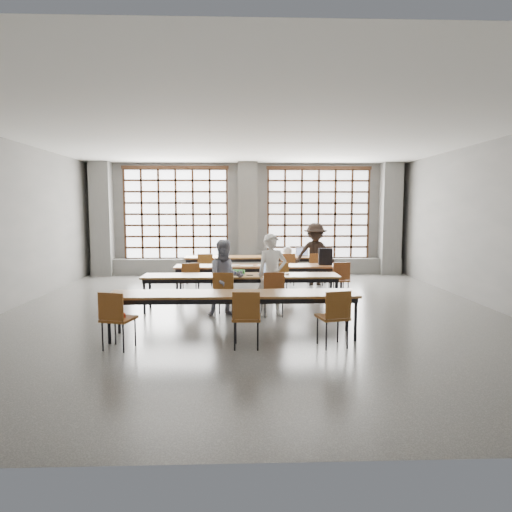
% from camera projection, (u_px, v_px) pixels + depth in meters
% --- Properties ---
extents(floor, '(11.00, 11.00, 0.00)m').
position_uv_depth(floor, '(252.00, 312.00, 9.22)').
color(floor, '#51504E').
rests_on(floor, ground).
extents(ceiling, '(11.00, 11.00, 0.00)m').
position_uv_depth(ceiling, '(252.00, 135.00, 8.85)').
color(ceiling, silver).
rests_on(ceiling, floor).
extents(wall_back, '(10.00, 0.00, 10.00)m').
position_uv_depth(wall_back, '(248.00, 219.00, 14.50)').
color(wall_back, '#5C5C5A').
rests_on(wall_back, floor).
extents(wall_front, '(10.00, 0.00, 10.00)m').
position_uv_depth(wall_front, '(271.00, 252.00, 3.57)').
color(wall_front, '#5C5C5A').
rests_on(wall_front, floor).
extents(wall_right, '(0.00, 11.00, 11.00)m').
position_uv_depth(wall_right, '(499.00, 225.00, 9.21)').
color(wall_right, '#5C5C5A').
rests_on(wall_right, floor).
extents(column_left, '(0.60, 0.55, 3.50)m').
position_uv_depth(column_left, '(102.00, 219.00, 14.06)').
color(column_left, '#5B5B59').
rests_on(column_left, floor).
extents(column_mid, '(0.60, 0.55, 3.50)m').
position_uv_depth(column_mid, '(248.00, 219.00, 14.22)').
color(column_mid, '#5B5B59').
rests_on(column_mid, floor).
extents(column_right, '(0.60, 0.55, 3.50)m').
position_uv_depth(column_right, '(390.00, 219.00, 14.38)').
color(column_right, '#5B5B59').
rests_on(column_right, floor).
extents(window_left, '(3.32, 0.12, 3.00)m').
position_uv_depth(window_left, '(176.00, 214.00, 14.33)').
color(window_left, white).
rests_on(window_left, wall_back).
extents(window_right, '(3.32, 0.12, 3.00)m').
position_uv_depth(window_right, '(318.00, 214.00, 14.48)').
color(window_right, white).
rests_on(window_right, wall_back).
extents(sill_ledge, '(9.80, 0.35, 0.50)m').
position_uv_depth(sill_ledge, '(248.00, 266.00, 14.46)').
color(sill_ledge, '#5B5B59').
rests_on(sill_ledge, floor).
extents(desk_row_a, '(4.00, 0.70, 0.73)m').
position_uv_depth(desk_row_a, '(256.00, 259.00, 12.90)').
color(desk_row_a, brown).
rests_on(desk_row_a, floor).
extents(desk_row_b, '(4.00, 0.70, 0.73)m').
position_uv_depth(desk_row_b, '(259.00, 268.00, 10.90)').
color(desk_row_b, brown).
rests_on(desk_row_b, floor).
extents(desk_row_c, '(4.00, 0.70, 0.73)m').
position_uv_depth(desk_row_c, '(241.00, 278.00, 9.34)').
color(desk_row_c, brown).
rests_on(desk_row_c, floor).
extents(desk_row_d, '(4.00, 0.70, 0.73)m').
position_uv_depth(desk_row_d, '(234.00, 297.00, 7.35)').
color(desk_row_d, brown).
rests_on(desk_row_d, floor).
extents(chair_back_left, '(0.46, 0.46, 0.88)m').
position_uv_depth(chair_back_left, '(205.00, 266.00, 12.24)').
color(chair_back_left, brown).
rests_on(chair_back_left, floor).
extents(chair_back_mid, '(0.48, 0.49, 0.88)m').
position_uv_depth(chair_back_mid, '(287.00, 266.00, 12.32)').
color(chair_back_mid, brown).
rests_on(chair_back_mid, floor).
extents(chair_back_right, '(0.42, 0.43, 0.88)m').
position_uv_depth(chair_back_right, '(316.00, 266.00, 12.35)').
color(chair_back_right, brown).
rests_on(chair_back_right, floor).
extents(chair_mid_left, '(0.51, 0.51, 0.88)m').
position_uv_depth(chair_mid_left, '(190.00, 278.00, 10.23)').
color(chair_mid_left, brown).
rests_on(chair_mid_left, floor).
extents(chair_mid_centre, '(0.48, 0.49, 0.88)m').
position_uv_depth(chair_mid_centre, '(279.00, 277.00, 10.30)').
color(chair_mid_centre, brown).
rests_on(chair_mid_centre, floor).
extents(chair_mid_right, '(0.46, 0.46, 0.88)m').
position_uv_depth(chair_mid_right, '(340.00, 277.00, 10.35)').
color(chair_mid_right, maroon).
rests_on(chair_mid_right, floor).
extents(chair_front_left, '(0.50, 0.50, 0.88)m').
position_uv_depth(chair_front_left, '(225.00, 290.00, 8.72)').
color(chair_front_left, brown).
rests_on(chair_front_left, floor).
extents(chair_front_right, '(0.47, 0.47, 0.88)m').
position_uv_depth(chair_front_right, '(273.00, 289.00, 8.75)').
color(chair_front_right, brown).
rests_on(chair_front_right, floor).
extents(chair_near_left, '(0.52, 0.52, 0.88)m').
position_uv_depth(chair_near_left, '(116.00, 314.00, 6.68)').
color(chair_near_left, brown).
rests_on(chair_near_left, floor).
extents(chair_near_mid, '(0.44, 0.44, 0.88)m').
position_uv_depth(chair_near_mid, '(246.00, 313.00, 6.75)').
color(chair_near_mid, brown).
rests_on(chair_near_mid, floor).
extents(chair_near_right, '(0.50, 0.50, 0.88)m').
position_uv_depth(chair_near_right, '(335.00, 313.00, 6.80)').
color(chair_near_right, brown).
rests_on(chair_near_right, floor).
extents(student_male, '(0.66, 0.51, 1.60)m').
position_uv_depth(student_male, '(272.00, 275.00, 8.85)').
color(student_male, white).
rests_on(student_male, floor).
extents(student_female, '(0.83, 0.71, 1.48)m').
position_uv_depth(student_female, '(226.00, 278.00, 8.82)').
color(student_female, '#171B45').
rests_on(student_female, floor).
extents(student_back, '(1.14, 0.71, 1.69)m').
position_uv_depth(student_back, '(315.00, 254.00, 12.44)').
color(student_back, black).
rests_on(student_back, floor).
extents(laptop_front, '(0.46, 0.43, 0.26)m').
position_uv_depth(laptop_front, '(269.00, 271.00, 9.45)').
color(laptop_front, '#B2B2B6').
rests_on(laptop_front, desk_row_c).
extents(laptop_back, '(0.41, 0.36, 0.26)m').
position_uv_depth(laptop_back, '(303.00, 254.00, 13.04)').
color(laptop_back, silver).
rests_on(laptop_back, desk_row_a).
extents(mouse, '(0.11, 0.08, 0.04)m').
position_uv_depth(mouse, '(287.00, 274.00, 9.34)').
color(mouse, white).
rests_on(mouse, desk_row_c).
extents(green_box, '(0.26, 0.13, 0.09)m').
position_uv_depth(green_box, '(239.00, 272.00, 9.41)').
color(green_box, green).
rests_on(green_box, desk_row_c).
extents(phone, '(0.14, 0.09, 0.01)m').
position_uv_depth(phone, '(250.00, 275.00, 9.24)').
color(phone, black).
rests_on(phone, desk_row_c).
extents(paper_sheet_a, '(0.36, 0.32, 0.00)m').
position_uv_depth(paper_sheet_a, '(234.00, 265.00, 10.92)').
color(paper_sheet_a, silver).
rests_on(paper_sheet_a, desk_row_b).
extents(paper_sheet_b, '(0.32, 0.24, 0.00)m').
position_uv_depth(paper_sheet_b, '(247.00, 266.00, 10.83)').
color(paper_sheet_b, white).
rests_on(paper_sheet_b, desk_row_b).
extents(paper_sheet_c, '(0.34, 0.27, 0.00)m').
position_uv_depth(paper_sheet_c, '(263.00, 265.00, 10.89)').
color(paper_sheet_c, white).
rests_on(paper_sheet_c, desk_row_b).
extents(backpack, '(0.33, 0.22, 0.40)m').
position_uv_depth(backpack, '(325.00, 256.00, 10.97)').
color(backpack, black).
rests_on(backpack, desk_row_b).
extents(plastic_bag, '(0.28, 0.23, 0.29)m').
position_uv_depth(plastic_bag, '(288.00, 251.00, 12.96)').
color(plastic_bag, silver).
rests_on(plastic_bag, desk_row_a).
extents(red_pouch, '(0.21, 0.13, 0.06)m').
position_uv_depth(red_pouch, '(119.00, 316.00, 6.76)').
color(red_pouch, '#B53116').
rests_on(red_pouch, chair_near_left).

